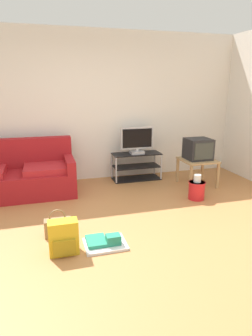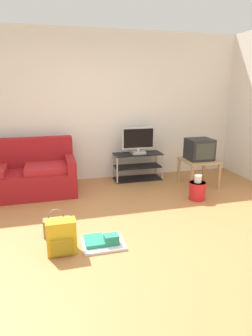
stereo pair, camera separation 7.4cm
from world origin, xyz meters
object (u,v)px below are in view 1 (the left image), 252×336
object	(u,v)px
side_table	(198,163)
tv_stand	(136,166)
backpack	(64,238)
flat_tv	(137,141)
floor_tray	(105,242)
cleaning_bucket	(197,189)
handbag	(58,227)
crt_tv	(198,149)
couch	(16,176)

from	to	relation	value
side_table	tv_stand	bearing A→B (deg)	146.43
side_table	backpack	world-z (taller)	side_table
flat_tv	backpack	world-z (taller)	flat_tv
backpack	floor_tray	bearing A→B (deg)	-23.95
cleaning_bucket	handbag	bearing A→B (deg)	-164.41
side_table	crt_tv	bearing A→B (deg)	90.00
handbag	cleaning_bucket	distance (m)	2.26
backpack	tv_stand	bearing A→B (deg)	27.60
crt_tv	floor_tray	size ratio (longest dim) A/B	0.91
tv_stand	flat_tv	world-z (taller)	flat_tv
crt_tv	floor_tray	world-z (taller)	crt_tv
tv_stand	floor_tray	distance (m)	2.49
backpack	cleaning_bucket	world-z (taller)	cleaning_bucket
tv_stand	cleaning_bucket	bearing A→B (deg)	-64.11
side_table	backpack	size ratio (longest dim) A/B	1.54
tv_stand	backpack	bearing A→B (deg)	-124.27
flat_tv	cleaning_bucket	distance (m)	1.48
couch	flat_tv	xyz separation A→B (m)	(2.15, 0.23, 0.43)
couch	side_table	distance (m)	3.11
flat_tv	couch	bearing A→B (deg)	-173.84
couch	cleaning_bucket	world-z (taller)	couch
floor_tray	crt_tv	bearing A→B (deg)	38.47
handbag	cleaning_bucket	world-z (taller)	cleaning_bucket
couch	side_table	world-z (taller)	couch
couch	flat_tv	world-z (taller)	flat_tv
side_table	couch	bearing A→B (deg)	173.14
backpack	crt_tv	bearing A→B (deg)	5.45
crt_tv	handbag	distance (m)	2.86
couch	handbag	xyz separation A→B (m)	(0.57, -1.59, -0.20)
handbag	couch	bearing A→B (deg)	109.65
couch	cleaning_bucket	bearing A→B (deg)	-19.73
tv_stand	handbag	distance (m)	2.43
handbag	floor_tray	world-z (taller)	handbag
flat_tv	floor_tray	bearing A→B (deg)	-116.30
couch	side_table	bearing A→B (deg)	-6.86
couch	crt_tv	xyz separation A→B (m)	(3.09, -0.36, 0.34)
side_table	crt_tv	size ratio (longest dim) A/B	1.36
tv_stand	flat_tv	distance (m)	0.50
crt_tv	tv_stand	bearing A→B (deg)	147.12
couch	crt_tv	world-z (taller)	couch
side_table	crt_tv	distance (m)	0.25
couch	crt_tv	bearing A→B (deg)	-6.57
crt_tv	backpack	xyz separation A→B (m)	(-2.48, -1.65, -0.48)
flat_tv	side_table	world-z (taller)	flat_tv
handbag	floor_tray	bearing A→B (deg)	-37.58
crt_tv	floor_tray	distance (m)	2.67
tv_stand	backpack	world-z (taller)	tv_stand
handbag	tv_stand	bearing A→B (deg)	49.52
floor_tray	cleaning_bucket	bearing A→B (deg)	30.22
side_table	handbag	distance (m)	2.82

